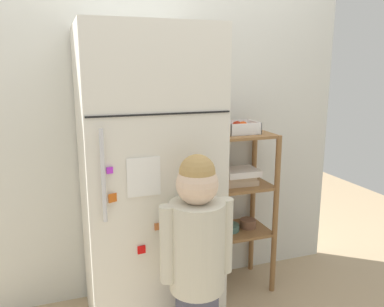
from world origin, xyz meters
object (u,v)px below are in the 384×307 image
Objects in this scene: refrigerator at (147,183)px; fruit_bin at (240,128)px; pantry_shelf_unit at (239,194)px; child_standing at (197,246)px.

refrigerator is 7.91× the size of fruit_bin.
refrigerator reaches higher than fruit_bin.
pantry_shelf_unit is (0.66, 0.16, -0.19)m from refrigerator.
refrigerator is 1.58× the size of pantry_shelf_unit.
refrigerator is at bearing -166.08° from pantry_shelf_unit.
fruit_bin is (0.54, 0.67, 0.43)m from child_standing.
refrigerator is 0.73m from fruit_bin.
refrigerator is 0.70m from pantry_shelf_unit.
child_standing is at bearing -129.06° from fruit_bin.
refrigerator reaches higher than pantry_shelf_unit.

